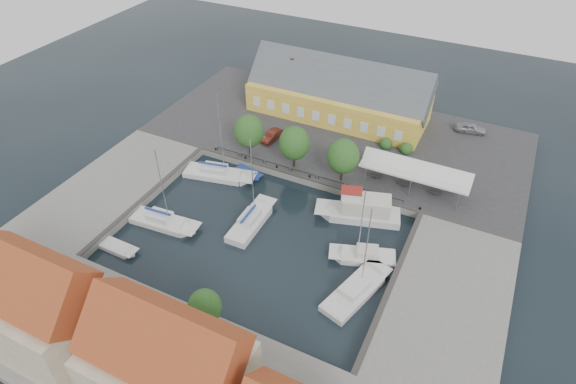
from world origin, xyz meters
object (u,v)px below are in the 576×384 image
object	(u,v)px
east_boat_b	(364,257)
launch_nw	(247,174)
car_silver	(471,128)
car_red	(272,136)
west_boat_a	(218,175)
warehouse	(335,94)
east_boat_c	(355,292)
center_sailboat	(251,222)
west_boat_d	(164,223)
launch_sw	(119,249)
tent_canopy	(415,172)
trawler	(361,211)

from	to	relation	value
east_boat_b	launch_nw	distance (m)	21.50
car_silver	launch_nw	distance (m)	35.01
car_red	east_boat_b	xyz separation A→B (m)	(20.26, -16.18, -1.42)
east_boat_b	west_boat_a	bearing A→B (deg)	165.79
warehouse	east_boat_c	world-z (taller)	east_boat_c
car_red	launch_nw	distance (m)	8.24
launch_nw	east_boat_c	bearing A→B (deg)	-32.51
east_boat_c	launch_nw	distance (m)	24.62
center_sailboat	west_boat_d	xyz separation A→B (m)	(-9.66, -4.74, -0.09)
launch_sw	launch_nw	bearing A→B (deg)	72.47
east_boat_b	launch_nw	xyz separation A→B (m)	(-19.92, 8.10, -0.17)
warehouse	east_boat_c	bearing A→B (deg)	-64.47
east_boat_c	launch_nw	world-z (taller)	east_boat_c
car_red	launch_nw	world-z (taller)	car_red
tent_canopy	west_boat_a	bearing A→B (deg)	-162.36
car_silver	car_red	bearing A→B (deg)	110.81
warehouse	west_boat_d	size ratio (longest dim) A/B	2.39
launch_nw	center_sailboat	bearing A→B (deg)	-57.45
warehouse	east_boat_b	world-z (taller)	warehouse
car_silver	west_boat_a	size ratio (longest dim) A/B	0.34
warehouse	trawler	size ratio (longest dim) A/B	2.61
center_sailboat	launch_sw	bearing A→B (deg)	-137.88
car_red	center_sailboat	distance (m)	17.88
car_silver	west_boat_d	bearing A→B (deg)	131.45
car_silver	west_boat_a	bearing A→B (deg)	121.65
launch_sw	launch_nw	distance (m)	20.23
east_boat_b	launch_sw	bearing A→B (deg)	-156.71
trawler	east_boat_b	distance (m)	7.08
tent_canopy	car_silver	bearing A→B (deg)	76.06
tent_canopy	car_silver	distance (m)	18.20
warehouse	west_boat_d	bearing A→B (deg)	-105.43
tent_canopy	launch_sw	bearing A→B (deg)	-137.89
launch_sw	tent_canopy	bearing A→B (deg)	42.11
car_silver	east_boat_c	distance (m)	37.00
warehouse	west_boat_a	distance (m)	23.79
center_sailboat	east_boat_c	world-z (taller)	center_sailboat
car_red	west_boat_d	xyz separation A→B (m)	(-3.74, -21.56, -1.41)
west_boat_a	east_boat_c	bearing A→B (deg)	-24.54
trawler	launch_sw	distance (m)	29.28
east_boat_c	car_red	bearing A→B (deg)	134.72
east_boat_b	launch_sw	world-z (taller)	east_boat_b
car_silver	launch_nw	world-z (taller)	car_silver
warehouse	car_silver	bearing A→B (deg)	10.05
warehouse	east_boat_c	distance (m)	36.68
warehouse	west_boat_a	xyz separation A→B (m)	(-8.49, -21.83, -4.16)
center_sailboat	trawler	xyz separation A→B (m)	(11.64, 7.14, 0.65)
car_red	west_boat_d	world-z (taller)	west_boat_d
tent_canopy	west_boat_d	xyz separation A→B (m)	(-25.74, -19.27, -3.41)
launch_nw	car_silver	bearing A→B (deg)	41.92
tent_canopy	center_sailboat	distance (m)	21.92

